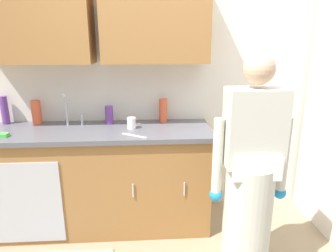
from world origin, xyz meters
TOP-DOWN VIEW (x-y plane):
  - kitchen_wall_with_uppers at (-0.14, 0.99)m, footprint 4.80×0.44m
  - counter_cabinet at (-0.55, 0.70)m, footprint 1.90×0.62m
  - countertop at (-0.55, 0.70)m, footprint 1.96×0.66m
  - sink at (-0.83, 0.71)m, footprint 0.50×0.36m
  - person_at_sink at (0.56, -0.02)m, footprint 0.55×0.34m
  - bottle_dish_liquid at (0.01, 0.90)m, footprint 0.08×0.08m
  - bottle_water_tall at (-0.49, 0.87)m, footprint 0.07×0.07m
  - bottle_soap at (-1.16, 0.91)m, footprint 0.08×0.08m
  - bottle_water_short at (-1.46, 0.94)m, footprint 0.07×0.07m
  - cup_by_sink at (-0.28, 0.70)m, footprint 0.08×0.08m
  - knife_on_counter at (-0.25, 0.48)m, footprint 0.21×0.15m
  - sponge at (-1.32, 0.53)m, footprint 0.11×0.07m

SIDE VIEW (x-z plane):
  - counter_cabinet at x=-0.55m, z-range 0.00..0.90m
  - person_at_sink at x=0.56m, z-range -0.12..1.50m
  - countertop at x=-0.55m, z-range 0.90..0.94m
  - sink at x=-0.83m, z-range 0.75..1.10m
  - knife_on_counter at x=-0.25m, z-range 0.94..0.95m
  - sponge at x=-1.32m, z-range 0.94..0.97m
  - cup_by_sink at x=-0.28m, z-range 0.94..1.04m
  - bottle_water_tall at x=-0.49m, z-range 0.94..1.11m
  - bottle_soap at x=-1.16m, z-range 0.94..1.16m
  - bottle_dish_liquid at x=0.01m, z-range 0.94..1.16m
  - bottle_water_short at x=-1.46m, z-range 0.94..1.20m
  - kitchen_wall_with_uppers at x=-0.14m, z-range 0.13..2.83m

